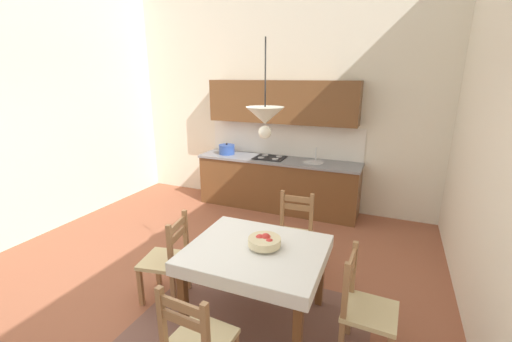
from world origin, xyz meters
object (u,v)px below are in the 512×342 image
object	(u,v)px
dining_chair_window_side	(365,309)
pendant_lamp	(265,117)
dining_table	(256,260)
fruit_bowl	(265,241)
kitchen_cabinetry	(278,161)
dining_chair_tv_side	(167,260)
dining_chair_kitchen_side	(293,234)

from	to	relation	value
dining_chair_window_side	pendant_lamp	size ratio (longest dim) A/B	1.16
dining_chair_window_side	pendant_lamp	distance (m)	1.77
dining_chair_window_side	pendant_lamp	world-z (taller)	pendant_lamp
dining_table	fruit_bowl	size ratio (longest dim) A/B	4.16
dining_chair_window_side	kitchen_cabinetry	bearing A→B (deg)	121.72
dining_table	dining_chair_tv_side	size ratio (longest dim) A/B	1.34
kitchen_cabinetry	dining_chair_window_side	world-z (taller)	kitchen_cabinetry
dining_table	dining_chair_tv_side	distance (m)	0.99
dining_table	dining_chair_kitchen_side	size ratio (longest dim) A/B	1.34
dining_chair_kitchen_side	dining_chair_window_side	bearing A→B (deg)	-48.67
dining_table	dining_chair_tv_side	bearing A→B (deg)	-175.87
dining_table	dining_chair_kitchen_side	world-z (taller)	dining_chair_kitchen_side
fruit_bowl	dining_chair_window_side	bearing A→B (deg)	-6.07
dining_chair_kitchen_side	dining_chair_tv_side	size ratio (longest dim) A/B	1.00
fruit_bowl	dining_chair_kitchen_side	bearing A→B (deg)	89.83
kitchen_cabinetry	dining_chair_kitchen_side	xyz separation A→B (m)	(0.82, -1.77, -0.41)
dining_chair_window_side	dining_chair_tv_side	xyz separation A→B (m)	(-1.95, -0.01, 0.00)
dining_chair_window_side	dining_chair_tv_side	bearing A→B (deg)	-179.59
kitchen_cabinetry	dining_chair_window_side	xyz separation A→B (m)	(1.74, -2.81, -0.41)
dining_table	pendant_lamp	xyz separation A→B (m)	(0.05, 0.07, 1.32)
dining_chair_window_side	dining_chair_kitchen_side	xyz separation A→B (m)	(-0.92, 1.04, 0.00)
kitchen_cabinetry	dining_table	world-z (taller)	kitchen_cabinetry
dining_chair_tv_side	dining_table	bearing A→B (deg)	4.13
dining_chair_tv_side	fruit_bowl	size ratio (longest dim) A/B	3.10
dining_chair_kitchen_side	fruit_bowl	distance (m)	1.01
dining_chair_kitchen_side	fruit_bowl	world-z (taller)	dining_chair_kitchen_side
kitchen_cabinetry	dining_chair_tv_side	bearing A→B (deg)	-94.33
dining_chair_kitchen_side	dining_chair_tv_side	world-z (taller)	same
dining_chair_window_side	dining_chair_kitchen_side	world-z (taller)	same
dining_chair_window_side	pendant_lamp	xyz separation A→B (m)	(-0.94, 0.13, 1.50)
dining_chair_kitchen_side	dining_chair_tv_side	bearing A→B (deg)	-134.44
kitchen_cabinetry	fruit_bowl	world-z (taller)	kitchen_cabinetry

